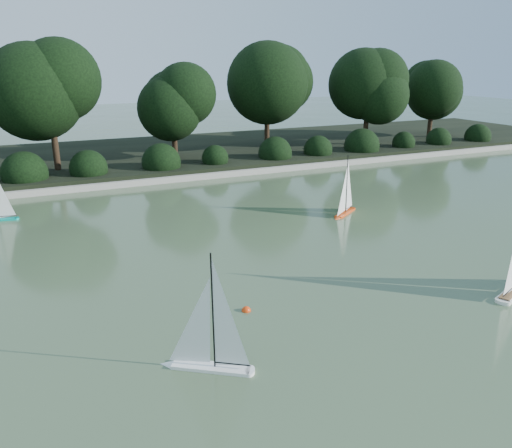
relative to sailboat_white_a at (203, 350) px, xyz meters
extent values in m
plane|color=#304429|center=(2.11, 0.94, -0.26)|extent=(80.00, 80.00, 0.00)
cube|color=gray|center=(2.11, 9.94, -0.17)|extent=(40.00, 0.35, 0.18)
cube|color=black|center=(2.11, 13.94, -0.11)|extent=(40.00, 8.00, 0.30)
cylinder|color=black|center=(-0.89, 11.84, 0.57)|extent=(0.20, 0.20, 1.66)
sphere|color=black|center=(-0.89, 11.84, 2.59)|extent=(2.66, 2.66, 2.66)
cylinder|color=black|center=(3.11, 12.34, 0.37)|extent=(0.20, 0.20, 1.26)
sphere|color=black|center=(3.11, 12.34, 1.94)|extent=(2.10, 2.10, 2.10)
cylinder|color=black|center=(7.11, 13.04, 0.60)|extent=(0.20, 0.20, 1.73)
sphere|color=black|center=(7.11, 13.04, 2.73)|extent=(2.80, 2.80, 2.80)
cylinder|color=black|center=(11.11, 11.94, 0.48)|extent=(0.20, 0.20, 1.48)
sphere|color=black|center=(11.11, 11.94, 2.35)|extent=(2.52, 2.52, 2.52)
cylinder|color=black|center=(15.11, 12.54, 0.44)|extent=(0.20, 0.20, 1.40)
sphere|color=black|center=(15.11, 12.54, 2.15)|extent=(2.24, 2.24, 2.24)
sphere|color=black|center=(-1.89, 10.84, 0.19)|extent=(1.10, 1.10, 1.10)
sphere|color=black|center=(0.11, 10.84, 0.19)|extent=(1.10, 1.10, 1.10)
sphere|color=black|center=(2.11, 10.84, 0.19)|extent=(1.10, 1.10, 1.10)
sphere|color=black|center=(4.11, 10.84, 0.19)|extent=(1.10, 1.10, 1.10)
sphere|color=black|center=(6.11, 10.84, 0.19)|extent=(1.10, 1.10, 1.10)
sphere|color=black|center=(8.11, 10.84, 0.19)|extent=(1.10, 1.10, 1.10)
sphere|color=black|center=(10.11, 10.84, 0.19)|extent=(1.10, 1.10, 1.10)
sphere|color=black|center=(12.11, 10.84, 0.19)|extent=(1.10, 1.10, 1.10)
sphere|color=black|center=(14.11, 10.84, 0.19)|extent=(1.10, 1.10, 1.10)
sphere|color=black|center=(16.11, 10.84, 0.19)|extent=(1.10, 1.10, 1.10)
cube|color=white|center=(0.08, -0.05, -0.21)|extent=(0.92, 0.71, 0.10)
cone|color=white|center=(-0.39, 0.27, -0.21)|extent=(0.27, 0.27, 0.20)
cylinder|color=white|center=(0.48, -0.33, -0.21)|extent=(0.16, 0.16, 0.10)
cylinder|color=black|center=(0.12, -0.08, 0.60)|extent=(0.03, 0.03, 1.52)
cylinder|color=black|center=(0.29, -0.20, -0.10)|extent=(0.38, 0.27, 0.02)
cylinder|color=white|center=(4.83, -0.29, -0.20)|extent=(0.18, 0.18, 0.11)
cylinder|color=black|center=(5.08, -0.19, -0.08)|extent=(0.50, 0.21, 0.02)
cube|color=#EF4A14|center=(5.33, 4.79, -0.22)|extent=(0.86, 0.65, 0.09)
cone|color=#EF4A14|center=(4.89, 4.50, -0.22)|extent=(0.25, 0.25, 0.18)
cylinder|color=#EF4A14|center=(5.71, 5.05, -0.22)|extent=(0.15, 0.15, 0.09)
cylinder|color=black|center=(5.36, 4.82, 0.53)|extent=(0.03, 0.03, 1.41)
cylinder|color=black|center=(5.53, 4.93, -0.12)|extent=(0.36, 0.24, 0.01)
cylinder|color=#019986|center=(-2.13, 7.68, -0.22)|extent=(0.12, 0.12, 0.09)
cylinder|color=black|center=(-2.33, 7.72, -0.12)|extent=(0.39, 0.09, 0.01)
sphere|color=red|center=(1.07, 1.16, -0.26)|extent=(0.14, 0.14, 0.14)
camera|label=1|loc=(-1.61, -5.11, 3.38)|focal=35.00mm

